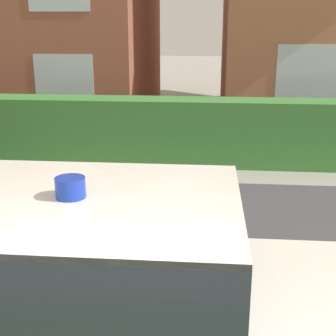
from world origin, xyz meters
The scene contains 4 objects.
road_strip centered at (0.00, 3.85, 0.01)m, with size 28.00×6.11×0.01m, color #424247.
garden_hedge centered at (-0.30, 8.11, 0.64)m, with size 15.44×0.79×1.29m, color #3D7F38.
police_car centered at (-0.38, 1.83, 0.77)m, with size 4.28×1.78×1.75m.
wheelie_bin centered at (2.50, 8.62, 0.60)m, with size 0.73×0.74×1.20m.
Camera 1 is at (0.27, -0.90, 2.69)m, focal length 50.00 mm.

